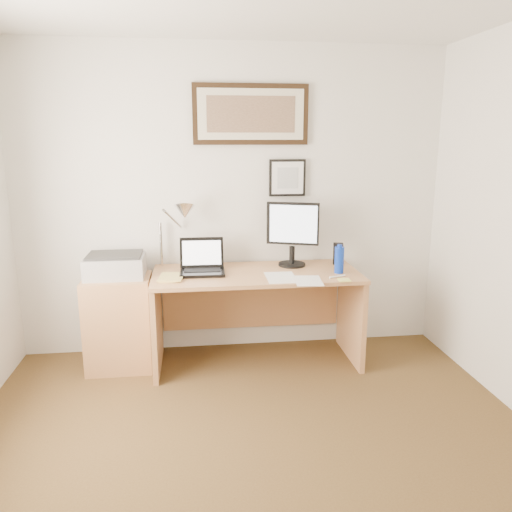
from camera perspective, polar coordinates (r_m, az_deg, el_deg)
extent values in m
plane|color=#4E381C|center=(2.75, 1.31, -26.63)|extent=(4.00, 4.00, 0.00)
cube|color=silver|center=(4.13, -2.69, 6.12)|extent=(3.50, 0.02, 2.50)
cube|color=#B0784A|center=(4.06, -15.34, -7.36)|extent=(0.50, 0.40, 0.73)
cylinder|color=#0D32B2|center=(3.89, 9.49, -0.45)|extent=(0.07, 0.07, 0.21)
cylinder|color=#0D32B2|center=(3.87, 9.55, 1.17)|extent=(0.04, 0.04, 0.02)
cube|color=black|center=(4.17, 9.35, 0.27)|extent=(0.09, 0.09, 0.18)
cube|color=white|center=(3.74, 2.88, -2.46)|extent=(0.22, 0.32, 0.00)
cube|color=white|center=(3.66, 6.00, -2.82)|extent=(0.22, 0.30, 0.00)
cube|color=#EDED70|center=(3.70, 10.04, -2.72)|extent=(0.09, 0.09, 0.01)
cylinder|color=white|center=(3.78, 9.28, -2.33)|extent=(0.14, 0.06, 0.02)
imported|color=#D6BF64|center=(3.77, -10.98, -2.42)|extent=(0.20, 0.26, 0.02)
cube|color=#B0784A|center=(3.88, 0.03, -2.09)|extent=(1.60, 0.70, 0.03)
cube|color=#B0784A|center=(3.99, -11.27, -7.62)|extent=(0.04, 0.65, 0.72)
cube|color=#B0784A|center=(4.16, 10.81, -6.67)|extent=(0.04, 0.65, 0.72)
cube|color=#B0784A|center=(4.28, -0.52, -4.60)|extent=(1.50, 0.03, 0.55)
cube|color=black|center=(3.85, -6.14, -1.90)|extent=(0.35, 0.25, 0.02)
cube|color=black|center=(3.87, -6.15, -1.58)|extent=(0.28, 0.14, 0.00)
cube|color=black|center=(3.95, -6.23, 0.41)|extent=(0.34, 0.08, 0.23)
cube|color=white|center=(3.94, -6.22, 0.38)|extent=(0.30, 0.06, 0.18)
cylinder|color=black|center=(4.09, 4.12, -0.96)|extent=(0.22, 0.22, 0.02)
cylinder|color=black|center=(4.07, 4.13, 0.13)|extent=(0.04, 0.04, 0.14)
cube|color=black|center=(4.01, 4.22, 3.72)|extent=(0.41, 0.17, 0.34)
cube|color=white|center=(3.99, 4.28, 3.67)|extent=(0.36, 0.13, 0.30)
cube|color=#A4A4A6|center=(3.97, -15.77, -1.15)|extent=(0.44, 0.34, 0.16)
cube|color=#2E2E2E|center=(3.95, -15.86, 0.12)|extent=(0.40, 0.30, 0.02)
cylinder|color=silver|center=(4.10, -10.80, 1.31)|extent=(0.02, 0.02, 0.36)
cylinder|color=silver|center=(4.00, -9.55, 4.26)|extent=(0.15, 0.23, 0.19)
cone|color=silver|center=(3.93, -8.16, 5.03)|extent=(0.16, 0.18, 0.15)
cube|color=black|center=(4.09, -0.60, 15.88)|extent=(0.92, 0.03, 0.47)
cube|color=beige|center=(4.07, -0.57, 15.89)|extent=(0.84, 0.01, 0.39)
cube|color=brown|center=(4.07, -0.56, 15.90)|extent=(0.70, 0.00, 0.28)
cube|color=black|center=(4.14, 3.59, 8.91)|extent=(0.30, 0.02, 0.30)
cube|color=white|center=(4.13, 3.63, 8.89)|extent=(0.26, 0.00, 0.26)
cube|color=#ABB0B5|center=(4.13, 3.64, 8.89)|extent=(0.17, 0.00, 0.17)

